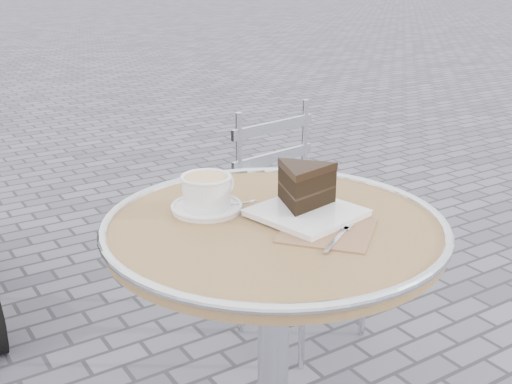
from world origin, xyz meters
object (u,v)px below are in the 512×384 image
cafe_table (274,293)px  bistro_chair (286,197)px  cappuccino_set (207,195)px  cake_plate_set (305,192)px

cafe_table → bistro_chair: (0.49, 0.65, -0.08)m
cappuccino_set → cake_plate_set: bearing=-52.2°
cappuccino_set → cake_plate_set: 0.21m
cappuccino_set → cake_plate_set: size_ratio=0.52×
cappuccino_set → bistro_chair: size_ratio=0.22×
cake_plate_set → cafe_table: bearing=175.2°
cappuccino_set → bistro_chair: bearing=26.9°
cake_plate_set → bistro_chair: bearing=45.5°
cafe_table → cake_plate_set: 0.23m
cappuccino_set → bistro_chair: cappuccino_set is taller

